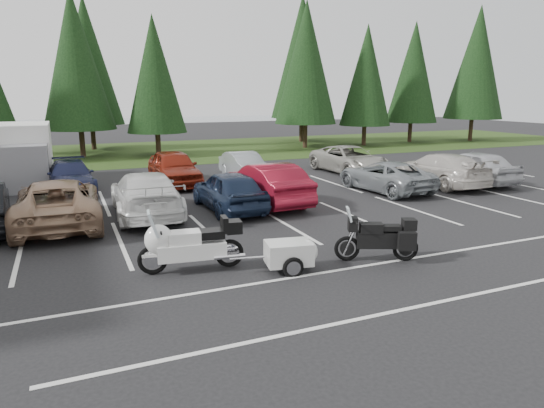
{
  "coord_description": "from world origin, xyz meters",
  "views": [
    {
      "loc": [
        -6.21,
        -13.39,
        4.34
      ],
      "look_at": [
        -0.66,
        -0.5,
        1.13
      ],
      "focal_mm": 32.0,
      "sensor_mm": 36.0,
      "label": 1
    }
  ],
  "objects_px": {
    "car_near_2": "(58,203)",
    "car_near_7": "(439,169)",
    "touring_motorcycle": "(191,240)",
    "cargo_trailer": "(289,256)",
    "car_far_1": "(71,177)",
    "car_near_6": "(385,176)",
    "car_far_4": "(350,160)",
    "car_near_8": "(473,167)",
    "car_near_3": "(146,194)",
    "car_far_3": "(245,166)",
    "box_truck": "(24,155)",
    "adventure_motorcycle": "(377,234)",
    "car_near_5": "(267,183)",
    "car_far_2": "(174,168)",
    "car_near_4": "(229,190)"
  },
  "relations": [
    {
      "from": "box_truck",
      "to": "car_far_2",
      "type": "xyz_separation_m",
      "value": [
        6.6,
        -2.7,
        -0.61
      ]
    },
    {
      "from": "box_truck",
      "to": "car_near_5",
      "type": "relative_size",
      "value": 1.12
    },
    {
      "from": "car_near_2",
      "to": "car_near_7",
      "type": "xyz_separation_m",
      "value": [
        16.84,
        0.73,
        -0.01
      ]
    },
    {
      "from": "touring_motorcycle",
      "to": "car_near_7",
      "type": "bearing_deg",
      "value": 33.21
    },
    {
      "from": "car_far_4",
      "to": "adventure_motorcycle",
      "type": "relative_size",
      "value": 2.19
    },
    {
      "from": "car_far_4",
      "to": "car_near_7",
      "type": "bearing_deg",
      "value": -71.38
    },
    {
      "from": "box_truck",
      "to": "car_near_5",
      "type": "distance_m",
      "value": 12.37
    },
    {
      "from": "car_near_6",
      "to": "car_far_3",
      "type": "bearing_deg",
      "value": -53.85
    },
    {
      "from": "car_far_1",
      "to": "car_far_4",
      "type": "distance_m",
      "value": 14.42
    },
    {
      "from": "car_near_8",
      "to": "car_far_1",
      "type": "relative_size",
      "value": 1.01
    },
    {
      "from": "car_far_2",
      "to": "car_far_4",
      "type": "relative_size",
      "value": 0.92
    },
    {
      "from": "car_far_1",
      "to": "car_near_3",
      "type": "bearing_deg",
      "value": -70.27
    },
    {
      "from": "box_truck",
      "to": "touring_motorcycle",
      "type": "relative_size",
      "value": 1.92
    },
    {
      "from": "adventure_motorcycle",
      "to": "car_near_7",
      "type": "bearing_deg",
      "value": 64.45
    },
    {
      "from": "car_near_5",
      "to": "car_far_1",
      "type": "bearing_deg",
      "value": -41.31
    },
    {
      "from": "box_truck",
      "to": "car_near_7",
      "type": "distance_m",
      "value": 19.92
    },
    {
      "from": "car_near_6",
      "to": "car_far_4",
      "type": "relative_size",
      "value": 0.92
    },
    {
      "from": "car_near_4",
      "to": "car_near_5",
      "type": "xyz_separation_m",
      "value": [
        1.76,
        0.44,
        0.06
      ]
    },
    {
      "from": "car_near_5",
      "to": "car_near_2",
      "type": "bearing_deg",
      "value": -0.14
    },
    {
      "from": "adventure_motorcycle",
      "to": "car_far_4",
      "type": "bearing_deg",
      "value": 84.27
    },
    {
      "from": "box_truck",
      "to": "car_near_2",
      "type": "xyz_separation_m",
      "value": [
        1.44,
        -8.62,
        -0.66
      ]
    },
    {
      "from": "car_far_3",
      "to": "touring_motorcycle",
      "type": "bearing_deg",
      "value": -117.51
    },
    {
      "from": "car_near_7",
      "to": "car_far_1",
      "type": "distance_m",
      "value": 17.18
    },
    {
      "from": "car_near_6",
      "to": "car_far_4",
      "type": "height_order",
      "value": "car_far_4"
    },
    {
      "from": "car_near_7",
      "to": "cargo_trailer",
      "type": "distance_m",
      "value": 13.85
    },
    {
      "from": "box_truck",
      "to": "adventure_motorcycle",
      "type": "bearing_deg",
      "value": -59.88
    },
    {
      "from": "car_near_2",
      "to": "car_far_1",
      "type": "height_order",
      "value": "car_near_2"
    },
    {
      "from": "car_near_7",
      "to": "car_near_8",
      "type": "relative_size",
      "value": 1.12
    },
    {
      "from": "car_near_3",
      "to": "car_near_5",
      "type": "xyz_separation_m",
      "value": [
        4.79,
        0.08,
        0.03
      ]
    },
    {
      "from": "car_near_4",
      "to": "car_far_1",
      "type": "xyz_separation_m",
      "value": [
        -5.42,
        6.23,
        -0.08
      ]
    },
    {
      "from": "car_far_1",
      "to": "car_far_2",
      "type": "relative_size",
      "value": 0.97
    },
    {
      "from": "car_near_4",
      "to": "car_near_5",
      "type": "bearing_deg",
      "value": -167.89
    },
    {
      "from": "car_near_7",
      "to": "car_near_8",
      "type": "xyz_separation_m",
      "value": [
        2.01,
        -0.17,
        0.03
      ]
    },
    {
      "from": "car_near_8",
      "to": "adventure_motorcycle",
      "type": "xyz_separation_m",
      "value": [
        -11.14,
        -7.71,
        -0.07
      ]
    },
    {
      "from": "car_far_1",
      "to": "adventure_motorcycle",
      "type": "xyz_separation_m",
      "value": [
        7.19,
        -13.24,
        0.06
      ]
    },
    {
      "from": "touring_motorcycle",
      "to": "cargo_trailer",
      "type": "bearing_deg",
      "value": -15.56
    },
    {
      "from": "car_near_7",
      "to": "car_far_2",
      "type": "distance_m",
      "value": 12.78
    },
    {
      "from": "car_far_4",
      "to": "touring_motorcycle",
      "type": "distance_m",
      "value": 16.62
    },
    {
      "from": "car_near_2",
      "to": "car_near_7",
      "type": "relative_size",
      "value": 1.06
    },
    {
      "from": "car_near_4",
      "to": "touring_motorcycle",
      "type": "height_order",
      "value": "touring_motorcycle"
    },
    {
      "from": "car_near_2",
      "to": "car_near_5",
      "type": "distance_m",
      "value": 7.71
    },
    {
      "from": "car_near_3",
      "to": "adventure_motorcycle",
      "type": "xyz_separation_m",
      "value": [
        4.79,
        -7.38,
        -0.06
      ]
    },
    {
      "from": "car_far_4",
      "to": "car_near_8",
      "type": "bearing_deg",
      "value": -55.0
    },
    {
      "from": "cargo_trailer",
      "to": "car_near_5",
      "type": "bearing_deg",
      "value": 81.65
    },
    {
      "from": "box_truck",
      "to": "car_near_8",
      "type": "height_order",
      "value": "box_truck"
    },
    {
      "from": "car_near_8",
      "to": "cargo_trailer",
      "type": "relative_size",
      "value": 2.9
    },
    {
      "from": "car_far_3",
      "to": "car_far_4",
      "type": "height_order",
      "value": "car_far_4"
    },
    {
      "from": "car_near_6",
      "to": "car_far_3",
      "type": "relative_size",
      "value": 1.19
    },
    {
      "from": "car_far_1",
      "to": "car_near_5",
      "type": "bearing_deg",
      "value": -41.36
    },
    {
      "from": "car_near_2",
      "to": "car_near_6",
      "type": "relative_size",
      "value": 1.15
    }
  ]
}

